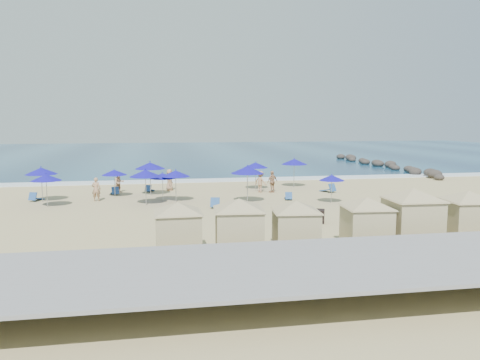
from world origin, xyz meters
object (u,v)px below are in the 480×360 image
beachgoer_2 (272,182)px  cabana_4 (413,209)px  cabana_1 (239,219)px  rock_jetty (382,164)px  umbrella_10 (332,178)px  cabana_5 (467,210)px  trash_bin (318,216)px  umbrella_3 (145,173)px  umbrella_0 (41,171)px  cabana_0 (178,222)px  beachgoer_1 (119,182)px  umbrella_6 (176,174)px  umbrella_8 (247,170)px  beachgoer_0 (96,189)px  beachgoer_4 (169,180)px  cabana_3 (367,217)px  umbrella_7 (256,165)px  beachgoer_3 (260,182)px  cabana_2 (296,220)px  umbrella_2 (114,172)px  umbrella_9 (294,162)px  umbrella_5 (162,176)px  umbrella_1 (46,178)px

beachgoer_2 → cabana_4: bearing=67.5°
beachgoer_2 → cabana_1: bearing=40.4°
rock_jetty → umbrella_10: umbrella_10 is taller
cabana_5 → beachgoer_2: 17.55m
trash_bin → rock_jetty: bearing=78.3°
cabana_4 → umbrella_3: (-12.45, 12.99, 0.50)m
umbrella_0 → cabana_5: bearing=-34.2°
cabana_0 → rock_jetty: bearing=51.8°
beachgoer_1 → umbrella_6: bearing=-70.6°
cabana_0 → umbrella_10: bearing=44.7°
umbrella_0 → umbrella_10: bearing=-11.9°
umbrella_8 → beachgoer_0: umbrella_8 is taller
beachgoer_4 → beachgoer_0: bearing=147.4°
cabana_3 → umbrella_3: size_ratio=1.65×
umbrella_7 → beachgoer_2: umbrella_7 is taller
umbrella_8 → beachgoer_3: 5.27m
cabana_2 → umbrella_2: 19.39m
umbrella_2 → umbrella_8: 10.42m
trash_bin → umbrella_9: 14.56m
cabana_0 → umbrella_10: size_ratio=1.97×
umbrella_2 → umbrella_5: umbrella_2 is taller
cabana_1 → umbrella_7: size_ratio=1.80×
cabana_1 → umbrella_5: 14.79m
umbrella_1 → trash_bin: bearing=-25.6°
cabana_1 → umbrella_1: (-10.77, 13.32, 0.46)m
umbrella_6 → umbrella_7: size_ratio=0.98×
umbrella_2 → beachgoer_3: 11.54m
cabana_5 → umbrella_7: cabana_5 is taller
cabana_0 → umbrella_2: size_ratio=1.89×
cabana_3 → umbrella_10: bearing=76.3°
cabana_4 → beachgoer_3: cabana_4 is taller
cabana_4 → cabana_1: bearing=-179.5°
rock_jetty → cabana_1: 42.47m
cabana_4 → cabana_5: (2.95, 0.15, -0.13)m
umbrella_3 → beachgoer_2: size_ratio=1.42×
trash_bin → beachgoer_0: 16.54m
umbrella_8 → beachgoer_2: (2.89, 4.26, -1.46)m
cabana_3 → beachgoer_1: bearing=122.5°
rock_jetty → beachgoer_3: size_ratio=15.29×
umbrella_0 → umbrella_1: size_ratio=1.10×
umbrella_6 → umbrella_7: (6.91, 4.93, 0.03)m
umbrella_6 → beachgoer_0: umbrella_6 is taller
rock_jetty → umbrella_2: umbrella_2 is taller
umbrella_3 → umbrella_6: 2.28m
trash_bin → umbrella_7: size_ratio=0.31×
cabana_3 → umbrella_8: (-2.97, 12.82, 0.85)m
rock_jetty → umbrella_0: 40.80m
cabana_5 → umbrella_0: bearing=145.8°
cabana_2 → umbrella_2: bearing=118.2°
rock_jetty → umbrella_5: 34.18m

